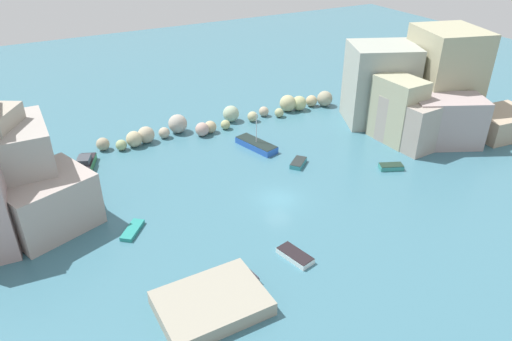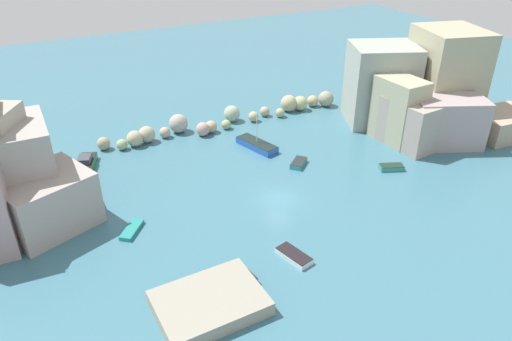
# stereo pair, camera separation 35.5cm
# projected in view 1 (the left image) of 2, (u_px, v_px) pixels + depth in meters

# --- Properties ---
(cove_water) EXTENTS (160.00, 160.00, 0.00)m
(cove_water) POSITION_uv_depth(u_px,v_px,m) (278.00, 199.00, 49.51)
(cove_water) COLOR #3E7183
(cove_water) RESTS_ON ground
(cliff_headland_right) EXTENTS (23.54, 21.70, 12.92)m
(cliff_headland_right) POSITION_uv_depth(u_px,v_px,m) (424.00, 93.00, 63.53)
(cliff_headland_right) COLOR #B49696
(cliff_headland_right) RESTS_ON ground
(rock_breakwater) EXTENTS (34.85, 4.66, 2.50)m
(rock_breakwater) POSITION_uv_depth(u_px,v_px,m) (231.00, 117.00, 65.70)
(rock_breakwater) COLOR tan
(rock_breakwater) RESTS_ON ground
(stone_dock) EXTENTS (8.15, 6.07, 1.19)m
(stone_dock) POSITION_uv_depth(u_px,v_px,m) (212.00, 303.00, 35.89)
(stone_dock) COLOR gray
(stone_dock) RESTS_ON ground
(moored_boat_0) EXTENTS (2.19, 3.57, 0.55)m
(moored_boat_0) POSITION_uv_depth(u_px,v_px,m) (295.00, 256.00, 41.22)
(moored_boat_0) COLOR white
(moored_boat_0) RESTS_ON cove_water
(moored_boat_1) EXTENTS (3.90, 6.24, 1.47)m
(moored_boat_1) POSITION_uv_depth(u_px,v_px,m) (84.00, 166.00, 54.53)
(moored_boat_1) COLOR #347E44
(moored_boat_1) RESTS_ON cove_water
(moored_boat_2) EXTENTS (2.90, 2.74, 0.58)m
(moored_boat_2) POSITION_uv_depth(u_px,v_px,m) (298.00, 163.00, 55.77)
(moored_boat_2) COLOR teal
(moored_boat_2) RESTS_ON cove_water
(moored_boat_3) EXTENTS (2.89, 3.18, 0.40)m
(moored_boat_3) POSITION_uv_depth(u_px,v_px,m) (133.00, 230.00, 44.52)
(moored_boat_3) COLOR teal
(moored_boat_3) RESTS_ON cove_water
(moored_boat_4) EXTENTS (4.64, 2.02, 0.68)m
(moored_boat_4) POSITION_uv_depth(u_px,v_px,m) (232.00, 287.00, 37.72)
(moored_boat_4) COLOR gray
(moored_boat_4) RESTS_ON cove_water
(moored_boat_5) EXTENTS (3.40, 6.17, 4.66)m
(moored_boat_5) POSITION_uv_depth(u_px,v_px,m) (256.00, 145.00, 59.61)
(moored_boat_5) COLOR blue
(moored_boat_5) RESTS_ON cove_water
(moored_boat_6) EXTENTS (2.97, 2.22, 0.60)m
(moored_boat_6) POSITION_uv_depth(u_px,v_px,m) (391.00, 167.00, 54.94)
(moored_boat_6) COLOR teal
(moored_boat_6) RESTS_ON cove_water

